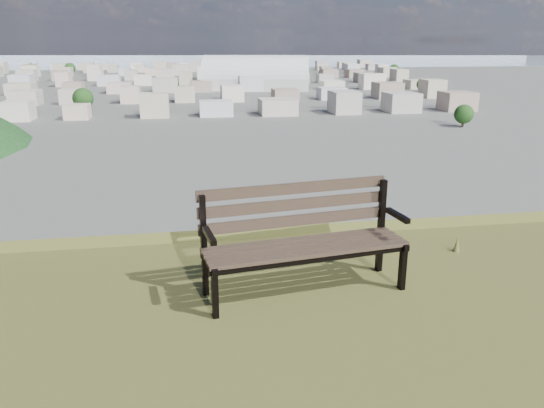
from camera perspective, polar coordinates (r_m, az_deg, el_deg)
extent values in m
cube|color=#3F3324|center=(4.93, 4.50, -5.42)|extent=(1.96, 0.37, 0.04)
cube|color=#3F3324|center=(5.04, 3.94, -4.88)|extent=(1.96, 0.37, 0.04)
cube|color=#3F3324|center=(5.16, 3.41, -4.36)|extent=(1.96, 0.37, 0.04)
cube|color=#3F3324|center=(5.27, 2.91, -3.86)|extent=(1.96, 0.37, 0.04)
cube|color=#3F3324|center=(5.29, 2.60, -1.77)|extent=(1.95, 0.32, 0.11)
cube|color=#3F3324|center=(5.26, 2.53, -0.04)|extent=(1.95, 0.32, 0.11)
cube|color=#3F3324|center=(5.24, 2.45, 1.70)|extent=(1.95, 0.32, 0.11)
cube|color=black|center=(4.77, -6.17, -9.49)|extent=(0.06, 0.07, 0.48)
cube|color=black|center=(5.08, -7.33, -4.54)|extent=(0.06, 0.07, 1.01)
cube|color=black|center=(4.87, -6.77, -6.19)|extent=(0.13, 0.55, 0.05)
cube|color=black|center=(4.72, -6.75, -3.40)|extent=(0.11, 0.40, 0.05)
cube|color=black|center=(5.41, 13.88, -6.56)|extent=(0.06, 0.07, 0.48)
cube|color=black|center=(5.69, 11.64, -2.37)|extent=(0.06, 0.07, 1.01)
cube|color=black|center=(5.50, 12.87, -3.73)|extent=(0.13, 0.55, 0.05)
cube|color=black|center=(5.37, 13.35, -1.20)|extent=(0.11, 0.40, 0.05)
cube|color=black|center=(4.94, 4.54, -5.99)|extent=(1.96, 0.32, 0.04)
cube|color=black|center=(5.30, 2.86, -4.32)|extent=(1.96, 0.32, 0.04)
cone|color=brown|center=(6.58, 19.27, -4.11)|extent=(0.08, 0.08, 0.18)
cube|color=beige|center=(313.95, -1.70, 12.80)|extent=(64.17, 37.81, 6.68)
cylinder|color=white|center=(313.71, -1.71, 13.41)|extent=(64.17, 37.81, 25.37)
cube|color=silver|center=(212.02, -25.90, 9.04)|extent=(11.00, 11.00, 7.00)
cube|color=#BEB3A3|center=(206.60, -19.44, 9.61)|extent=(11.00, 11.00, 7.00)
cube|color=beige|center=(203.87, -12.69, 10.07)|extent=(11.00, 11.00, 7.00)
cube|color=silver|center=(203.95, -5.85, 10.39)|extent=(11.00, 11.00, 7.00)
cube|color=#BBB298|center=(206.83, 0.92, 10.57)|extent=(11.00, 11.00, 7.00)
cube|color=gray|center=(212.41, 7.41, 10.61)|extent=(11.00, 11.00, 7.00)
cube|color=beige|center=(220.47, 13.50, 10.52)|extent=(11.00, 11.00, 7.00)
cube|color=#B2AAA1|center=(230.75, 19.10, 10.34)|extent=(11.00, 11.00, 7.00)
cube|color=beige|center=(263.13, -25.51, 10.36)|extent=(11.00, 11.00, 7.00)
cube|color=silver|center=(257.66, -20.30, 10.85)|extent=(11.00, 11.00, 7.00)
cube|color=#BBB298|center=(254.35, -14.89, 11.26)|extent=(11.00, 11.00, 7.00)
cube|color=gray|center=(253.28, -9.38, 11.57)|extent=(11.00, 11.00, 7.00)
cube|color=beige|center=(254.48, -3.85, 11.78)|extent=(11.00, 11.00, 7.00)
cube|color=#B2AAA1|center=(257.91, 1.58, 11.88)|extent=(11.00, 11.00, 7.00)
cube|color=silver|center=(263.50, 6.82, 11.89)|extent=(11.00, 11.00, 7.00)
cube|color=#BEB3A3|center=(271.10, 11.81, 11.80)|extent=(11.00, 11.00, 7.00)
cube|color=beige|center=(280.56, 16.48, 11.64)|extent=(11.00, 11.00, 7.00)
cube|color=gray|center=(314.34, -25.24, 11.25)|extent=(11.00, 11.00, 7.00)
cube|color=beige|center=(308.84, -20.87, 11.68)|extent=(11.00, 11.00, 7.00)
cube|color=#B2AAA1|center=(305.14, -16.37, 12.04)|extent=(11.00, 11.00, 7.00)
cube|color=silver|center=(303.30, -11.76, 12.34)|extent=(11.00, 11.00, 7.00)
cube|color=#BEB3A3|center=(303.36, -7.13, 12.56)|extent=(11.00, 11.00, 7.00)
cube|color=beige|center=(305.30, -2.51, 12.70)|extent=(11.00, 11.00, 7.00)
cube|color=silver|center=(309.11, 2.02, 12.76)|extent=(11.00, 11.00, 7.00)
cube|color=#BBB298|center=(314.70, 6.42, 12.75)|extent=(11.00, 11.00, 7.00)
cube|color=gray|center=(321.99, 10.64, 12.67)|extent=(11.00, 11.00, 7.00)
cube|color=beige|center=(330.86, 14.65, 12.53)|extent=(11.00, 11.00, 7.00)
cube|color=#BEB3A3|center=(365.60, -25.04, 11.89)|extent=(11.00, 11.00, 7.00)
cube|color=beige|center=(360.09, -21.29, 12.27)|extent=(11.00, 11.00, 7.00)
cube|color=silver|center=(356.12, -17.42, 12.60)|extent=(11.00, 11.00, 7.00)
cube|color=#BBB298|center=(353.73, -13.48, 12.88)|extent=(11.00, 11.00, 7.00)
cube|color=gray|center=(352.96, -9.50, 13.10)|extent=(11.00, 11.00, 7.00)
cube|color=beige|center=(353.82, -5.50, 13.26)|extent=(11.00, 11.00, 7.00)
cube|color=#B2AAA1|center=(356.30, -1.55, 13.35)|extent=(11.00, 11.00, 7.00)
cube|color=silver|center=(360.36, 2.34, 13.39)|extent=(11.00, 11.00, 7.00)
cube|color=#BEB3A3|center=(365.96, 6.13, 13.37)|extent=(11.00, 11.00, 7.00)
cube|color=beige|center=(373.02, 9.78, 13.29)|extent=(11.00, 11.00, 7.00)
cube|color=silver|center=(381.46, 13.29, 13.17)|extent=(11.00, 11.00, 7.00)
cube|color=beige|center=(416.91, -24.89, 12.38)|extent=(11.00, 11.00, 7.00)
cube|color=#B2AAA1|center=(411.38, -21.60, 12.71)|extent=(11.00, 11.00, 7.00)
cube|color=silver|center=(407.20, -18.22, 13.01)|extent=(11.00, 11.00, 7.00)
cube|color=#BEB3A3|center=(404.40, -14.78, 13.27)|extent=(11.00, 11.00, 7.00)
cube|color=beige|center=(403.02, -11.29, 13.49)|extent=(11.00, 11.00, 7.00)
cube|color=silver|center=(403.06, -7.78, 13.65)|extent=(11.00, 11.00, 7.00)
cube|color=#BBB298|center=(404.52, -4.28, 13.77)|extent=(11.00, 11.00, 7.00)
cube|color=gray|center=(407.40, -0.82, 13.84)|extent=(11.00, 11.00, 7.00)
cube|color=beige|center=(411.66, 2.58, 13.86)|extent=(11.00, 11.00, 7.00)
cube|color=#B2AAA1|center=(417.26, 5.91, 13.83)|extent=(11.00, 11.00, 7.00)
cube|color=silver|center=(424.14, 9.13, 13.77)|extent=(11.00, 11.00, 7.00)
cube|color=#BEB3A3|center=(432.25, 12.24, 13.66)|extent=(11.00, 11.00, 7.00)
cube|color=#BBB298|center=(468.24, -24.78, 12.75)|extent=(11.00, 11.00, 7.00)
cube|color=gray|center=(462.70, -21.85, 13.06)|extent=(11.00, 11.00, 7.00)
cube|color=beige|center=(458.36, -18.84, 13.33)|extent=(11.00, 11.00, 7.00)
cube|color=#B2AAA1|center=(455.25, -15.78, 13.57)|extent=(11.00, 11.00, 7.00)
cube|color=silver|center=(453.38, -12.68, 13.78)|extent=(11.00, 11.00, 7.00)
cube|color=#BEB3A3|center=(452.78, -9.56, 13.95)|extent=(11.00, 11.00, 7.00)
cube|color=beige|center=(453.45, -6.44, 14.08)|extent=(11.00, 11.00, 7.00)
cube|color=silver|center=(455.39, -3.33, 14.17)|extent=(11.00, 11.00, 7.00)
cube|color=#BBB298|center=(458.58, -0.25, 14.22)|extent=(11.00, 11.00, 7.00)
cube|color=gray|center=(462.99, 2.77, 14.23)|extent=(11.00, 11.00, 7.00)
cube|color=beige|center=(468.59, 5.73, 14.20)|extent=(11.00, 11.00, 7.00)
cube|color=#B2AAA1|center=(475.33, 8.62, 14.14)|extent=(11.00, 11.00, 7.00)
cube|color=silver|center=(483.18, 11.41, 14.04)|extent=(11.00, 11.00, 7.00)
cube|color=silver|center=(519.59, -24.69, 13.06)|extent=(11.00, 11.00, 7.00)
cube|color=#BBB298|center=(514.05, -22.04, 13.33)|extent=(11.00, 11.00, 7.00)
cube|color=gray|center=(509.58, -19.34, 13.59)|extent=(11.00, 11.00, 7.00)
cube|color=beige|center=(506.21, -16.59, 13.81)|extent=(11.00, 11.00, 7.00)
cube|color=#B2AAA1|center=(503.96, -13.81, 14.01)|extent=(11.00, 11.00, 7.00)
cube|color=silver|center=(502.84, -11.00, 14.18)|extent=(11.00, 11.00, 7.00)
cube|color=#BEB3A3|center=(502.88, -8.18, 14.31)|extent=(11.00, 11.00, 7.00)
cube|color=beige|center=(504.05, -5.36, 14.42)|extent=(11.00, 11.00, 7.00)
cube|color=silver|center=(506.37, -2.57, 14.48)|extent=(11.00, 11.00, 7.00)
cube|color=#BBB298|center=(509.80, 0.20, 14.52)|extent=(11.00, 11.00, 7.00)
cube|color=gray|center=(514.33, 2.92, 14.52)|extent=(11.00, 11.00, 7.00)
cube|color=beige|center=(519.93, 5.59, 14.49)|extent=(11.00, 11.00, 7.00)
cube|color=#B2AAA1|center=(526.57, 8.20, 14.44)|extent=(11.00, 11.00, 7.00)
cube|color=silver|center=(534.20, 10.74, 14.35)|extent=(11.00, 11.00, 7.00)
cube|color=beige|center=(577.44, -26.96, 13.04)|extent=(11.00, 11.00, 7.00)
cube|color=silver|center=(570.95, -24.61, 13.31)|extent=(11.00, 11.00, 7.00)
cube|color=#BBB298|center=(565.40, -22.20, 13.56)|extent=(11.00, 11.00, 7.00)
cube|color=gray|center=(560.83, -19.75, 13.79)|extent=(11.00, 11.00, 7.00)
cube|color=beige|center=(557.25, -17.25, 14.01)|extent=(11.00, 11.00, 7.00)
cube|color=#B2AAA1|center=(554.69, -14.72, 14.20)|extent=(11.00, 11.00, 7.00)
cube|color=silver|center=(553.16, -12.17, 14.36)|extent=(11.00, 11.00, 7.00)
cube|color=#BEB3A3|center=(552.67, -9.61, 14.50)|extent=(11.00, 11.00, 7.00)
cube|color=beige|center=(553.22, -7.04, 14.61)|extent=(11.00, 11.00, 7.00)
cube|color=silver|center=(554.81, -4.48, 14.69)|extent=(11.00, 11.00, 7.00)
cube|color=#BBB298|center=(557.42, -1.94, 14.74)|extent=(11.00, 11.00, 7.00)
cube|color=gray|center=(561.06, 0.57, 14.76)|extent=(11.00, 11.00, 7.00)
cube|color=beige|center=(565.69, 3.05, 14.76)|extent=(11.00, 11.00, 7.00)
cube|color=#B2AAA1|center=(571.29, 5.48, 14.73)|extent=(11.00, 11.00, 7.00)
cube|color=silver|center=(577.83, 7.86, 14.68)|extent=(11.00, 11.00, 7.00)
cube|color=#BEB3A3|center=(585.29, 10.18, 14.61)|extent=(11.00, 11.00, 7.00)
cylinder|color=#38221C|center=(187.64, 19.84, 8.13)|extent=(0.80, 0.80, 2.10)
sphere|color=black|center=(187.22, 19.94, 9.08)|extent=(6.30, 6.30, 6.30)
cylinder|color=#38221C|center=(227.10, -19.57, 9.65)|extent=(0.80, 0.80, 2.70)
sphere|color=black|center=(226.67, -19.67, 10.66)|extent=(8.10, 8.10, 8.10)
cylinder|color=#38221C|center=(312.06, 15.75, 11.72)|extent=(0.80, 0.80, 1.95)
sphere|color=black|center=(311.83, 15.80, 12.26)|extent=(5.85, 5.85, 5.85)
cylinder|color=#38221C|center=(407.55, -0.82, 13.51)|extent=(0.80, 0.80, 2.25)
sphere|color=black|center=(407.34, -0.82, 13.98)|extent=(6.75, 6.75, 6.75)
cylinder|color=#38221C|center=(471.42, -20.84, 12.96)|extent=(0.80, 0.80, 2.85)
sphere|color=black|center=(471.20, -20.90, 13.48)|extent=(8.55, 8.55, 8.55)
cylinder|color=#38221C|center=(519.20, -24.44, 12.83)|extent=(0.80, 0.80, 2.40)
sphere|color=black|center=(519.03, -24.49, 13.22)|extent=(7.20, 7.20, 7.20)
cylinder|color=#38221C|center=(306.01, -1.74, 12.26)|extent=(0.80, 0.80, 2.10)
sphere|color=black|center=(305.76, -1.75, 12.85)|extent=(6.30, 6.30, 6.30)
cylinder|color=#38221C|center=(456.10, 12.98, 13.50)|extent=(0.80, 0.80, 2.55)
sphere|color=black|center=(455.89, 13.01, 13.98)|extent=(7.65, 7.65, 7.65)
cube|color=#91ABB9|center=(902.57, -9.67, 15.23)|extent=(2400.00, 700.00, 0.12)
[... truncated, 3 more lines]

